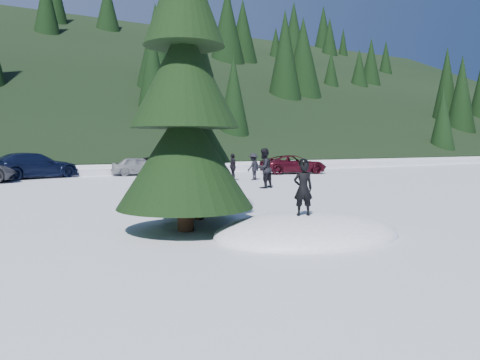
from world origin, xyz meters
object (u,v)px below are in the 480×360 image
car_3 (34,166)px  car_5 (176,163)px  spruce_short (199,142)px  adult_2 (253,167)px  adult_0 (264,168)px  car_6 (294,164)px  adult_1 (233,167)px  child_skier (303,189)px  spruce_tall (184,89)px  car_4 (139,166)px

car_3 → car_5: 9.18m
spruce_short → adult_2: spruce_short is taller
adult_0 → car_6: size_ratio=0.40×
car_6 → adult_0: bearing=148.0°
adult_1 → car_6: 7.35m
adult_0 → car_6: (7.63, 8.00, -0.29)m
adult_0 → spruce_short: bearing=27.3°
spruce_short → adult_2: size_ratio=3.49×
car_3 → car_5: bearing=-107.3°
spruce_short → adult_2: 14.06m
child_skier → car_6: 22.28m
adult_2 → spruce_short: bearing=27.9°
adult_1 → adult_2: bearing=81.3°
child_skier → car_5: size_ratio=0.26×
spruce_short → child_skier: (0.95, -3.35, -1.03)m
car_6 → car_5: bearing=70.4°
adult_1 → car_5: size_ratio=0.33×
spruce_tall → car_5: bearing=68.3°
adult_0 → adult_1: (1.01, 4.80, -0.17)m
adult_1 → car_4: (-3.24, 6.69, -0.14)m
child_skier → adult_2: 16.31m
spruce_short → child_skier: bearing=-74.1°
adult_2 → car_5: size_ratio=0.33×
spruce_tall → child_skier: size_ratio=7.30×
adult_0 → car_5: 12.25m
adult_2 → car_4: adult_2 is taller
spruce_tall → adult_1: size_ratio=5.67×
car_4 → adult_0: bearing=-156.0°
car_3 → car_5: car_3 is taller
car_3 → car_5: (9.17, 0.19, -0.01)m
spruce_tall → adult_2: size_ratio=5.60×
car_4 → car_5: car_5 is taller
adult_0 → car_4: adult_0 is taller
car_4 → car_5: size_ratio=0.78×
spruce_short → car_6: (14.05, 14.67, -1.47)m
adult_2 → car_5: 7.97m
adult_1 → child_skier: bearing=-12.9°
car_3 → car_4: (6.28, -0.55, -0.15)m
spruce_short → car_4: spruce_short is taller
spruce_tall → adult_0: 11.23m
car_4 → spruce_short: bearing=180.0°
spruce_short → car_6: bearing=46.2°
child_skier → adult_1: 16.18m
spruce_short → adult_2: (8.56, 11.08, -1.33)m
car_4 → car_3: bearing=97.9°
car_4 → adult_2: bearing=-135.3°
spruce_tall → adult_1: (8.43, 12.88, -2.56)m
car_5 → car_4: bearing=121.1°
adult_1 → car_4: 7.43m
adult_2 → car_6: bearing=-171.2°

